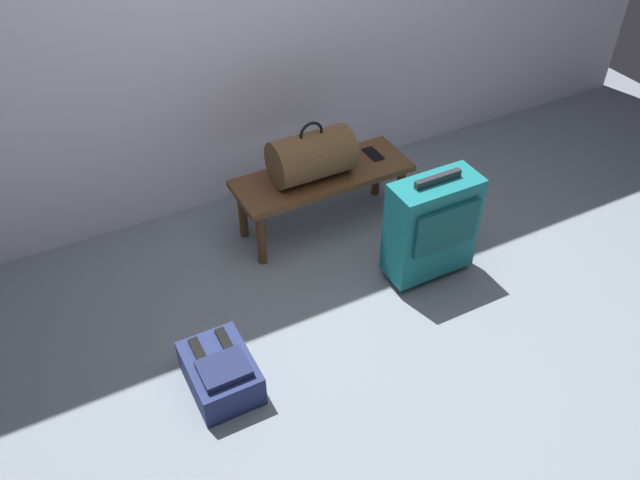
{
  "coord_description": "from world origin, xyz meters",
  "views": [
    {
      "loc": [
        -1.19,
        -1.6,
        2.41
      ],
      "look_at": [
        -0.01,
        0.66,
        0.25
      ],
      "focal_mm": 36.57,
      "sensor_mm": 36.0,
      "label": 1
    }
  ],
  "objects_px": {
    "backpack_navy": "(221,372)",
    "suitcase_upright_teal": "(432,226)",
    "bench": "(323,181)",
    "duffel_bag_brown": "(312,156)",
    "cell_phone": "(373,154)"
  },
  "relations": [
    {
      "from": "duffel_bag_brown",
      "to": "backpack_navy",
      "type": "xyz_separation_m",
      "value": [
        -0.87,
        -0.81,
        -0.41
      ]
    },
    {
      "from": "suitcase_upright_teal",
      "to": "backpack_navy",
      "type": "height_order",
      "value": "suitcase_upright_teal"
    },
    {
      "from": "duffel_bag_brown",
      "to": "suitcase_upright_teal",
      "type": "bearing_deg",
      "value": -59.33
    },
    {
      "from": "bench",
      "to": "suitcase_upright_teal",
      "type": "bearing_deg",
      "value": -64.21
    },
    {
      "from": "cell_phone",
      "to": "suitcase_upright_teal",
      "type": "relative_size",
      "value": 0.23
    },
    {
      "from": "suitcase_upright_teal",
      "to": "backpack_navy",
      "type": "bearing_deg",
      "value": -171.24
    },
    {
      "from": "suitcase_upright_teal",
      "to": "bench",
      "type": "bearing_deg",
      "value": 115.79
    },
    {
      "from": "duffel_bag_brown",
      "to": "suitcase_upright_teal",
      "type": "xyz_separation_m",
      "value": [
        0.37,
        -0.62,
        -0.18
      ]
    },
    {
      "from": "bench",
      "to": "cell_phone",
      "type": "bearing_deg",
      "value": 5.45
    },
    {
      "from": "bench",
      "to": "suitcase_upright_teal",
      "type": "xyz_separation_m",
      "value": [
        0.3,
        -0.62,
        0.01
      ]
    },
    {
      "from": "cell_phone",
      "to": "duffel_bag_brown",
      "type": "bearing_deg",
      "value": -175.45
    },
    {
      "from": "bench",
      "to": "backpack_navy",
      "type": "distance_m",
      "value": 1.26
    },
    {
      "from": "backpack_navy",
      "to": "suitcase_upright_teal",
      "type": "bearing_deg",
      "value": 8.76
    },
    {
      "from": "suitcase_upright_teal",
      "to": "duffel_bag_brown",
      "type": "bearing_deg",
      "value": 120.67
    },
    {
      "from": "bench",
      "to": "backpack_navy",
      "type": "height_order",
      "value": "bench"
    }
  ]
}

